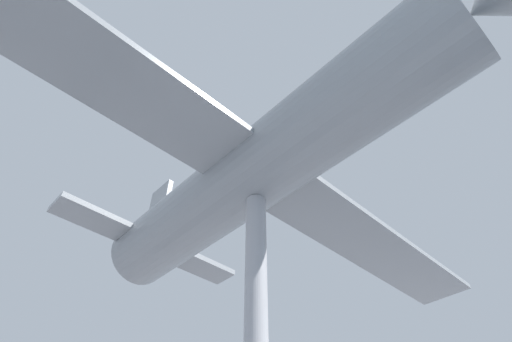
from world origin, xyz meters
name	(u,v)px	position (x,y,z in m)	size (l,w,h in m)	color
suspended_airplane	(260,168)	(-0.03, 0.15, 8.92)	(20.09, 12.89, 3.58)	#93999E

